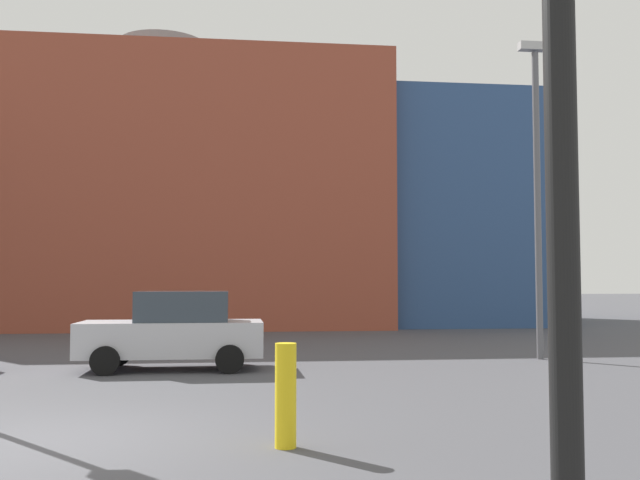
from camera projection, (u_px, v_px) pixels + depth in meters
ground_plane at (42, 440)px, 8.36m from camera, size 200.00×200.00×0.00m
building_backdrop at (161, 207)px, 33.31m from camera, size 34.09×13.84×13.00m
parked_car_2 at (175, 330)px, 15.20m from camera, size 3.80×1.87×1.64m
bollard_yellow_0 at (286, 395)px, 8.02m from camera, size 0.24×0.24×1.15m
street_lamp at (537, 177)px, 17.46m from camera, size 0.80×0.24×7.71m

